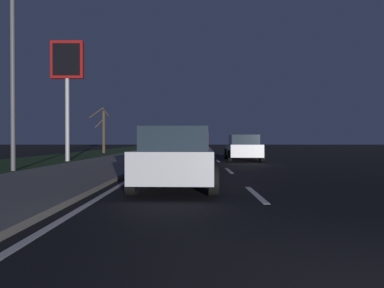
# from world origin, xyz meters

# --- Properties ---
(ground) EXTENTS (144.00, 144.00, 0.00)m
(ground) POSITION_xyz_m (27.00, 0.00, 0.00)
(ground) COLOR black
(sidewalk_shoulder) EXTENTS (108.00, 4.00, 0.12)m
(sidewalk_shoulder) POSITION_xyz_m (27.00, 5.70, 0.06)
(sidewalk_shoulder) COLOR slate
(sidewalk_shoulder) RESTS_ON ground
(grass_verge) EXTENTS (108.00, 6.00, 0.01)m
(grass_verge) POSITION_xyz_m (27.00, 10.70, 0.00)
(grass_verge) COLOR #1E3819
(grass_verge) RESTS_ON ground
(lane_markings) EXTENTS (108.00, 3.54, 0.01)m
(lane_markings) POSITION_xyz_m (28.97, 2.55, 0.00)
(lane_markings) COLOR silver
(lane_markings) RESTS_ON ground
(pickup_truck) EXTENTS (5.48, 2.38, 1.87)m
(pickup_truck) POSITION_xyz_m (13.56, 1.75, 0.98)
(pickup_truck) COLOR maroon
(pickup_truck) RESTS_ON ground
(sedan_green) EXTENTS (4.44, 2.09, 1.54)m
(sedan_green) POSITION_xyz_m (27.02, 1.52, 0.78)
(sedan_green) COLOR #14592D
(sedan_green) RESTS_ON ground
(sedan_silver) EXTENTS (4.45, 2.10, 1.54)m
(sedan_silver) POSITION_xyz_m (6.69, 1.83, 0.78)
(sedan_silver) COLOR #B2B5BA
(sedan_silver) RESTS_ON ground
(sedan_white) EXTENTS (4.45, 2.11, 1.54)m
(sedan_white) POSITION_xyz_m (18.39, -1.53, 0.78)
(sedan_white) COLOR silver
(sedan_white) RESTS_ON ground
(gas_price_sign) EXTENTS (0.27, 1.90, 7.03)m
(gas_price_sign) POSITION_xyz_m (17.80, 8.84, 5.29)
(gas_price_sign) COLOR #99999E
(gas_price_sign) RESTS_ON ground
(street_light_near) EXTENTS (0.36, 1.97, 8.02)m
(street_light_near) POSITION_xyz_m (11.35, 8.33, 4.83)
(street_light_near) COLOR #4C4C51
(street_light_near) RESTS_ON ground
(bare_tree_far) EXTENTS (0.78, 2.02, 4.42)m
(bare_tree_far) POSITION_xyz_m (30.58, 10.13, 2.18)
(bare_tree_far) COLOR #423323
(bare_tree_far) RESTS_ON ground
(traffic_cone_near) EXTENTS (0.36, 0.36, 0.58)m
(traffic_cone_near) POSITION_xyz_m (7.70, 3.12, 0.28)
(traffic_cone_near) COLOR black
(traffic_cone_near) RESTS_ON ground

